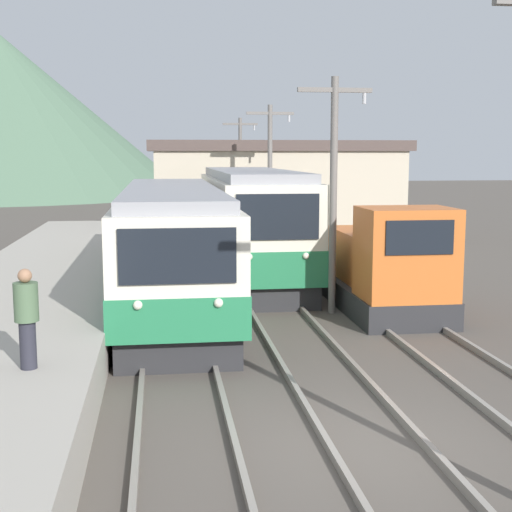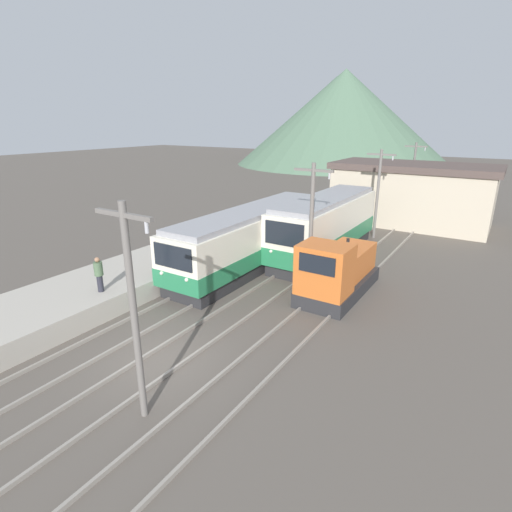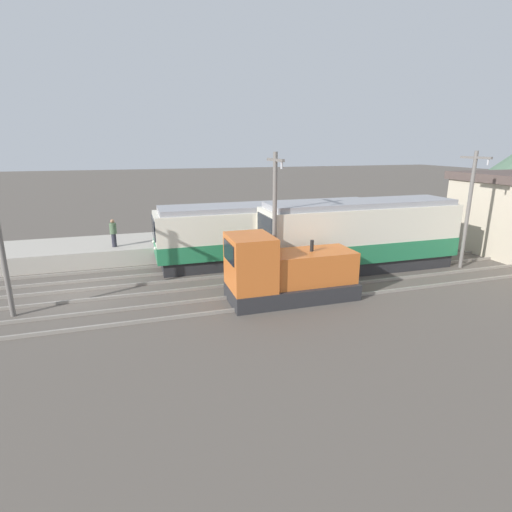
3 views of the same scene
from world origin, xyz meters
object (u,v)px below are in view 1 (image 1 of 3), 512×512
at_px(catenary_mast_far, 270,174).
at_px(catenary_mast_distant, 240,168).
at_px(person_on_platform, 27,315).
at_px(commuter_train_left, 172,252).
at_px(catenary_mast_mid, 334,186).
at_px(shunting_locomotive, 385,268).
at_px(commuter_train_center, 252,229).

distance_m(catenary_mast_far, catenary_mast_distant, 11.10).
xyz_separation_m(catenary_mast_distant, person_on_platform, (-6.73, -29.56, -1.66)).
height_order(catenary_mast_far, catenary_mast_distant, same).
xyz_separation_m(commuter_train_left, catenary_mast_mid, (4.31, -1.33, 1.88)).
xyz_separation_m(commuter_train_left, shunting_locomotive, (5.80, -1.34, -0.39)).
height_order(commuter_train_left, catenary_mast_mid, catenary_mast_mid).
xyz_separation_m(commuter_train_left, catenary_mast_far, (4.31, 9.77, 1.88)).
distance_m(shunting_locomotive, person_on_platform, 11.05).
xyz_separation_m(commuter_train_left, catenary_mast_distant, (4.31, 20.88, 1.88)).
distance_m(commuter_train_center, catenary_mast_distant, 16.92).
xyz_separation_m(commuter_train_left, commuter_train_center, (2.80, 4.11, 0.15)).
relative_size(shunting_locomotive, catenary_mast_distant, 0.90).
bearing_deg(catenary_mast_distant, commuter_train_left, -101.66).
xyz_separation_m(commuter_train_center, catenary_mast_far, (1.51, 5.66, 1.73)).
relative_size(commuter_train_center, person_on_platform, 6.81).
bearing_deg(catenary_mast_distant, person_on_platform, -102.84).
bearing_deg(catenary_mast_distant, commuter_train_center, -95.14).
distance_m(catenary_mast_distant, person_on_platform, 30.36).
height_order(shunting_locomotive, person_on_platform, shunting_locomotive).
relative_size(commuter_train_left, catenary_mast_distant, 2.08).
height_order(catenary_mast_mid, person_on_platform, catenary_mast_mid).
bearing_deg(commuter_train_center, catenary_mast_far, 75.08).
bearing_deg(catenary_mast_far, catenary_mast_distant, 90.00).
relative_size(catenary_mast_mid, catenary_mast_far, 1.00).
bearing_deg(commuter_train_left, commuter_train_center, 55.75).
relative_size(commuter_train_center, shunting_locomotive, 1.92).
bearing_deg(catenary_mast_mid, commuter_train_center, 105.49).
height_order(shunting_locomotive, catenary_mast_distant, catenary_mast_distant).
height_order(commuter_train_left, catenary_mast_distant, catenary_mast_distant).
height_order(commuter_train_left, commuter_train_center, commuter_train_center).
height_order(commuter_train_left, person_on_platform, commuter_train_left).
bearing_deg(commuter_train_center, shunting_locomotive, -61.17).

